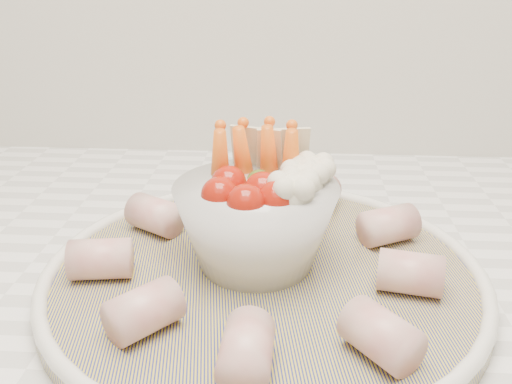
{
  "coord_description": "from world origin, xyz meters",
  "views": [
    {
      "loc": [
        -0.05,
        1.0,
        1.18
      ],
      "look_at": [
        -0.08,
        1.42,
        1.0
      ],
      "focal_mm": 40.0,
      "sensor_mm": 36.0,
      "label": 1
    }
  ],
  "objects": [
    {
      "name": "serving_platter",
      "position": [
        -0.07,
        1.41,
        0.93
      ],
      "size": [
        0.41,
        0.41,
        0.02
      ],
      "color": "navy",
      "rests_on": "kitchen_counter"
    },
    {
      "name": "veggie_bowl",
      "position": [
        -0.08,
        1.42,
        0.98
      ],
      "size": [
        0.13,
        0.13,
        0.11
      ],
      "color": "silver",
      "rests_on": "serving_platter"
    },
    {
      "name": "cured_meat_rolls",
      "position": [
        -0.07,
        1.41,
        0.95
      ],
      "size": [
        0.3,
        0.3,
        0.03
      ],
      "color": "#C05B58",
      "rests_on": "serving_platter"
    }
  ]
}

